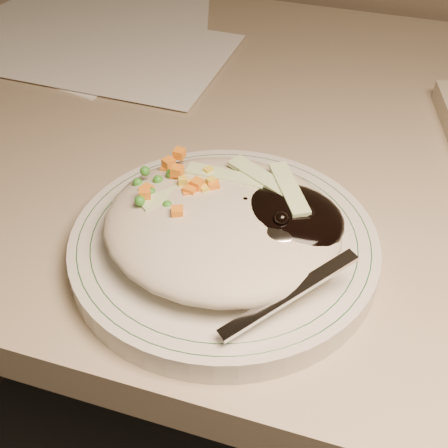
% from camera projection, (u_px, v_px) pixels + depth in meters
% --- Properties ---
extents(desk, '(1.40, 0.70, 0.74)m').
position_uv_depth(desk, '(348.00, 278.00, 0.79)').
color(desk, tan).
rests_on(desk, ground).
extents(plate, '(0.26, 0.26, 0.02)m').
position_uv_depth(plate, '(224.00, 247.00, 0.52)').
color(plate, silver).
rests_on(plate, desk).
extents(plate_rim, '(0.24, 0.24, 0.00)m').
position_uv_depth(plate_rim, '(224.00, 239.00, 0.51)').
color(plate_rim, '#144723').
rests_on(plate_rim, plate).
extents(meal, '(0.21, 0.19, 0.05)m').
position_uv_depth(meal, '(229.00, 220.00, 0.50)').
color(meal, '#BDB199').
rests_on(meal, plate).
extents(papers, '(0.42, 0.33, 0.00)m').
position_uv_depth(papers, '(85.00, 39.00, 0.84)').
color(papers, white).
rests_on(papers, desk).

